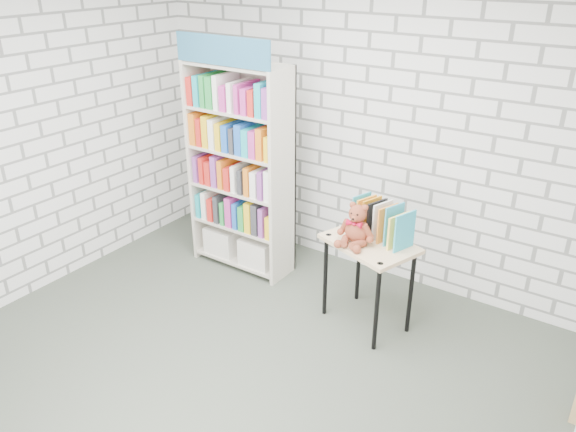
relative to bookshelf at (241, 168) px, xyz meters
The scene contains 6 objects.
ground 1.95m from the bookshelf, 55.02° to the right, with size 4.50×4.50×0.00m, color #42493D.
room_shell 1.82m from the bookshelf, 55.02° to the right, with size 4.52×4.02×2.81m.
bookshelf is the anchor object (origin of this frame).
display_table 1.54m from the bookshelf, ahead, with size 0.84×0.70×0.78m.
table_books 1.53m from the bookshelf, ahead, with size 0.55×0.37×0.30m.
teddy_bear 1.43m from the bookshelf, 12.21° to the right, with size 0.31×0.29×0.34m.
Camera 1 is at (2.23, -2.52, 2.88)m, focal length 35.00 mm.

